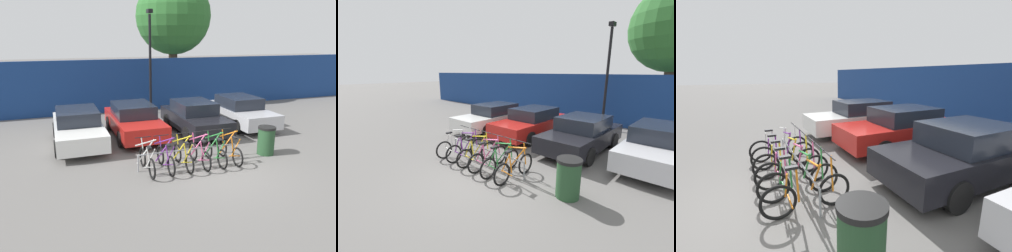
# 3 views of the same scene
# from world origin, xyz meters

# --- Properties ---
(ground_plane) EXTENTS (120.00, 120.00, 0.00)m
(ground_plane) POSITION_xyz_m (0.00, 0.00, 0.00)
(ground_plane) COLOR #605E5B
(bike_rack) EXTENTS (3.48, 0.04, 0.57)m
(bike_rack) POSITION_xyz_m (-0.69, 0.67, 0.48)
(bike_rack) COLOR gray
(bike_rack) RESTS_ON ground
(bicycle_white) EXTENTS (0.68, 1.71, 1.05)m
(bicycle_white) POSITION_xyz_m (-2.16, 0.53, 0.38)
(bicycle_white) COLOR black
(bicycle_white) RESTS_ON ground
(bicycle_purple) EXTENTS (0.68, 1.71, 1.05)m
(bicycle_purple) POSITION_xyz_m (-1.54, 0.53, 0.38)
(bicycle_purple) COLOR black
(bicycle_purple) RESTS_ON ground
(bicycle_yellow) EXTENTS (0.68, 1.71, 1.05)m
(bicycle_yellow) POSITION_xyz_m (-0.93, 0.53, 0.38)
(bicycle_yellow) COLOR black
(bicycle_yellow) RESTS_ON ground
(bicycle_pink) EXTENTS (0.68, 1.71, 1.05)m
(bicycle_pink) POSITION_xyz_m (-0.35, 0.53, 0.38)
(bicycle_pink) COLOR black
(bicycle_pink) RESTS_ON ground
(bicycle_green) EXTENTS (0.68, 1.71, 1.05)m
(bicycle_green) POSITION_xyz_m (0.21, 0.53, 0.38)
(bicycle_green) COLOR black
(bicycle_green) RESTS_ON ground
(bicycle_orange) EXTENTS (0.68, 1.71, 1.05)m
(bicycle_orange) POSITION_xyz_m (0.78, 0.53, 0.38)
(bicycle_orange) COLOR black
(bicycle_orange) RESTS_ON ground
(car_white) EXTENTS (1.91, 4.53, 1.40)m
(car_white) POSITION_xyz_m (-3.92, 4.24, 0.69)
(car_white) COLOR silver
(car_white) RESTS_ON ground
(car_red) EXTENTS (1.91, 4.47, 1.40)m
(car_red) POSITION_xyz_m (-1.57, 4.59, 0.69)
(car_red) COLOR red
(car_red) RESTS_ON ground
(car_black) EXTENTS (1.91, 4.18, 1.40)m
(car_black) POSITION_xyz_m (1.11, 4.23, 0.69)
(car_black) COLOR black
(car_black) RESTS_ON ground
(trash_bin) EXTENTS (0.63, 0.63, 1.03)m
(trash_bin) POSITION_xyz_m (2.40, 0.73, 0.52)
(trash_bin) COLOR #234728
(trash_bin) RESTS_ON ground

